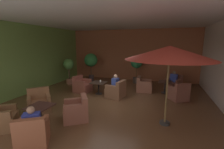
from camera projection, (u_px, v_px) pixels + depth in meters
ground_plane at (108, 103)px, 6.95m from camera, size 9.00×9.95×0.02m
wall_back_brick at (132, 55)px, 11.21m from camera, size 9.00×0.08×3.52m
wall_left_accent at (25, 60)px, 7.99m from camera, size 0.08×9.95×3.52m
ceiling_slab at (108, 18)px, 6.27m from camera, size 9.00×9.95×0.06m
cafe_table_front_left at (99, 85)px, 8.12m from camera, size 0.75×0.75×0.62m
armchair_front_left_north at (116, 91)px, 7.66m from camera, size 0.93×0.92×0.83m
armchair_front_left_east at (82, 86)px, 8.54m from camera, size 0.85×0.84×0.86m
cafe_table_front_right at (165, 84)px, 8.29m from camera, size 0.72×0.72×0.62m
armchair_front_right_north at (144, 86)px, 8.60m from camera, size 0.83×0.77×0.80m
armchair_front_right_east at (178, 93)px, 7.28m from camera, size 1.02×1.04×0.83m
armchair_front_right_south at (174, 84)px, 9.10m from camera, size 1.03×1.05×0.80m
cafe_table_mid_center at (40, 110)px, 5.05m from camera, size 0.72×0.72×0.62m
armchair_mid_center_north at (39, 103)px, 6.08m from camera, size 1.06×1.06×0.88m
armchair_mid_center_east at (0, 119)px, 4.76m from camera, size 1.06×1.04×0.85m
armchair_mid_center_south at (33, 134)px, 4.01m from camera, size 1.01×1.02×0.83m
armchair_mid_center_west at (76, 111)px, 5.38m from camera, size 1.07×1.06×0.82m
patio_umbrella_tall_red at (169, 53)px, 4.70m from camera, size 2.64×2.64×2.50m
potted_tree_left_corner at (69, 66)px, 10.09m from camera, size 0.68×0.68×1.62m
potted_tree_mid_left at (91, 61)px, 10.69m from camera, size 0.88×0.88×1.91m
potted_tree_mid_right at (137, 65)px, 10.30m from camera, size 0.76×0.76×1.74m
patron_blue_shirt at (174, 77)px, 8.99m from camera, size 0.42×0.34×0.62m
patron_by_window at (32, 120)px, 3.98m from camera, size 0.46×0.41×0.61m
patron_with_friend at (115, 82)px, 7.60m from camera, size 0.31×0.38×0.67m
iced_drink_cup at (100, 81)px, 8.10m from camera, size 0.08×0.08×0.11m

